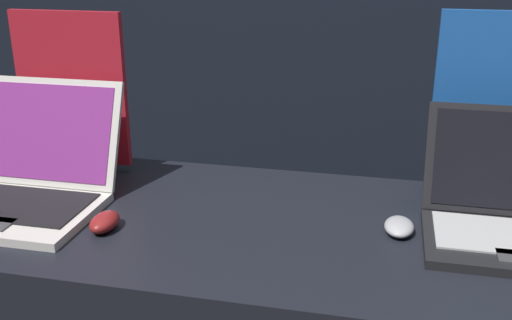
{
  "coord_description": "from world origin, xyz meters",
  "views": [
    {
      "loc": [
        0.27,
        -0.89,
        1.56
      ],
      "look_at": [
        -0.01,
        0.34,
        1.1
      ],
      "focal_mm": 42.0,
      "sensor_mm": 36.0,
      "label": 1
    }
  ],
  "objects_px": {
    "mouse_back": "(399,227)",
    "laptop_front": "(27,179)",
    "mouse_front": "(105,222)",
    "promo_stand_front": "(72,96)",
    "promo_stand_back": "(510,113)"
  },
  "relations": [
    {
      "from": "mouse_front",
      "to": "mouse_back",
      "type": "distance_m",
      "value": 0.66
    },
    {
      "from": "laptop_front",
      "to": "mouse_back",
      "type": "bearing_deg",
      "value": 2.4
    },
    {
      "from": "mouse_front",
      "to": "promo_stand_front",
      "type": "relative_size",
      "value": 0.22
    },
    {
      "from": "promo_stand_front",
      "to": "promo_stand_back",
      "type": "height_order",
      "value": "promo_stand_back"
    },
    {
      "from": "promo_stand_front",
      "to": "mouse_back",
      "type": "bearing_deg",
      "value": -13.53
    },
    {
      "from": "laptop_front",
      "to": "promo_stand_back",
      "type": "relative_size",
      "value": 0.85
    },
    {
      "from": "mouse_back",
      "to": "laptop_front",
      "type": "bearing_deg",
      "value": -177.6
    },
    {
      "from": "mouse_front",
      "to": "promo_stand_back",
      "type": "distance_m",
      "value": 0.99
    },
    {
      "from": "mouse_back",
      "to": "promo_stand_front",
      "type": "bearing_deg",
      "value": 166.47
    },
    {
      "from": "promo_stand_front",
      "to": "mouse_front",
      "type": "bearing_deg",
      "value": -54.37
    },
    {
      "from": "promo_stand_back",
      "to": "mouse_front",
      "type": "bearing_deg",
      "value": -156.37
    },
    {
      "from": "mouse_front",
      "to": "promo_stand_back",
      "type": "bearing_deg",
      "value": 23.63
    },
    {
      "from": "promo_stand_front",
      "to": "laptop_front",
      "type": "bearing_deg",
      "value": -90.0
    },
    {
      "from": "promo_stand_back",
      "to": "laptop_front",
      "type": "bearing_deg",
      "value": -165.36
    },
    {
      "from": "mouse_front",
      "to": "promo_stand_front",
      "type": "xyz_separation_m",
      "value": [
        -0.25,
        0.34,
        0.19
      ]
    }
  ]
}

